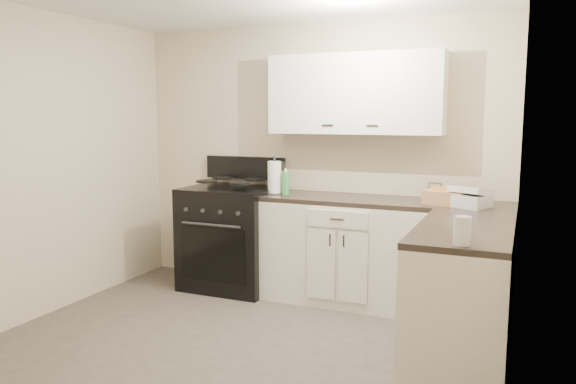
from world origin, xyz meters
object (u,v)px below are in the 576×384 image
at_px(knife_block, 282,181).
at_px(countertop_grill, 470,201).
at_px(stove, 232,240).
at_px(wicker_basket, 446,198).
at_px(paper_towel, 274,178).

height_order(knife_block, countertop_grill, knife_block).
bearing_deg(stove, countertop_grill, -2.56).
xyz_separation_m(knife_block, wicker_basket, (1.53, -0.19, -0.04)).
distance_m(paper_towel, wicker_basket, 1.54).
bearing_deg(countertop_grill, knife_block, -163.16).
xyz_separation_m(stove, knife_block, (0.46, 0.14, 0.58)).
height_order(stove, wicker_basket, wicker_basket).
xyz_separation_m(knife_block, countertop_grill, (1.72, -0.24, -0.05)).
relative_size(paper_towel, countertop_grill, 1.11).
bearing_deg(knife_block, countertop_grill, -1.13).
xyz_separation_m(paper_towel, countertop_grill, (1.72, -0.08, -0.10)).
bearing_deg(wicker_basket, knife_block, 173.03).
height_order(paper_towel, wicker_basket, paper_towel).
relative_size(stove, paper_towel, 3.44).
height_order(stove, paper_towel, paper_towel).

